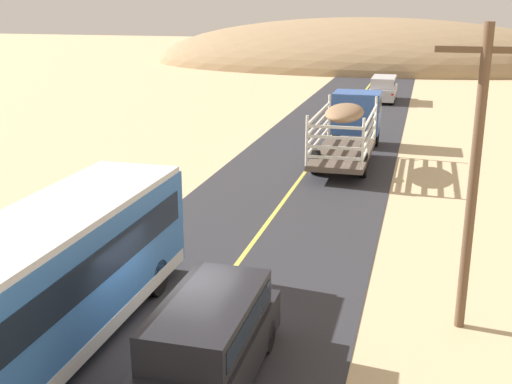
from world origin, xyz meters
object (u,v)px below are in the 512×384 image
at_px(suv_near, 210,336).
at_px(bus, 49,280).
at_px(power_pole_near, 474,172).
at_px(livestock_truck, 352,120).
at_px(car_far, 383,88).

height_order(suv_near, bus, bus).
distance_m(bus, power_pole_near, 9.95).
bearing_deg(livestock_truck, power_pole_near, -74.91).
bearing_deg(bus, suv_near, -4.71).
bearing_deg(power_pole_near, bus, -158.39).
bearing_deg(livestock_truck, suv_near, -90.93).
bearing_deg(car_far, suv_near, -90.97).
height_order(suv_near, car_far, same).
distance_m(car_far, power_pole_near, 36.57).
distance_m(suv_near, car_far, 40.09).
xyz_separation_m(livestock_truck, power_pole_near, (4.80, -17.79, 2.14)).
bearing_deg(suv_near, power_pole_near, 37.12).
bearing_deg(power_pole_near, car_far, 97.04).
distance_m(livestock_truck, car_far, 18.41).
xyz_separation_m(car_far, power_pole_near, (4.47, -36.19, 2.84)).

